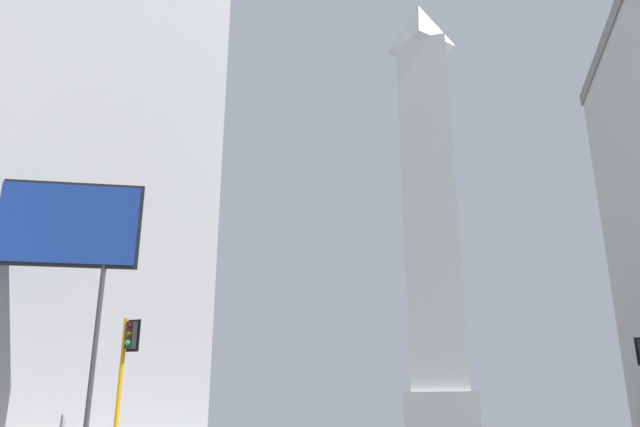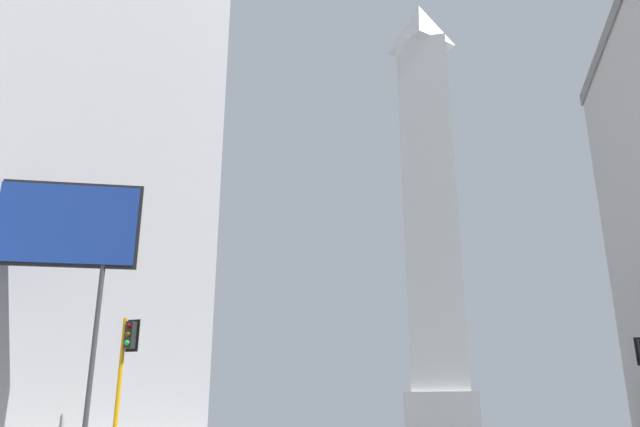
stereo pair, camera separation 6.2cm
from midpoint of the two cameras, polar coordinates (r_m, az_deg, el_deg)
name	(u,v)px [view 2 (the right image)]	position (r m, az deg, el deg)	size (l,w,h in m)	color
obelisk	(431,205)	(93.05, 10.10, 0.78)	(9.48, 9.48, 66.82)	silver
traffic_light_mid_left	(124,368)	(27.20, -17.45, -13.35)	(0.79, 0.52, 5.95)	orange
billboard_sign	(37,230)	(24.77, -24.41, -1.42)	(6.80, 2.72, 10.34)	#3F3F42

